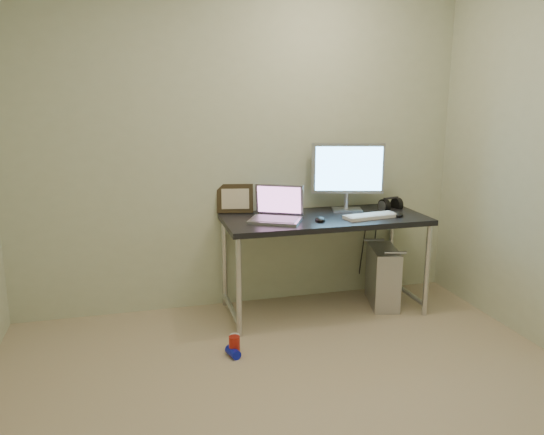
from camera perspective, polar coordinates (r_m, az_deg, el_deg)
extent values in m
plane|color=tan|center=(2.89, 4.60, -21.64)|extent=(3.50, 3.50, 0.00)
cube|color=beige|center=(4.08, -3.26, 7.53)|extent=(3.50, 0.02, 2.50)
cube|color=black|center=(4.00, 5.65, -0.17)|extent=(1.52, 0.66, 0.04)
cylinder|color=silver|center=(3.66, -3.59, -7.58)|extent=(0.04, 0.04, 0.71)
cylinder|color=silver|center=(4.20, -5.15, -4.84)|extent=(0.04, 0.04, 0.71)
cylinder|color=silver|center=(4.16, 16.34, -5.51)|extent=(0.04, 0.04, 0.71)
cylinder|color=silver|center=(4.64, 12.66, -3.35)|extent=(0.04, 0.04, 0.71)
cylinder|color=silver|center=(4.02, -4.35, -9.82)|extent=(0.04, 0.58, 0.04)
cylinder|color=silver|center=(4.49, 14.19, -7.73)|extent=(0.04, 0.58, 0.04)
cube|color=#A5A4A9|center=(4.34, 11.83, -6.21)|extent=(0.30, 0.48, 0.46)
cylinder|color=#B0B0B8|center=(4.10, 13.14, -3.71)|extent=(0.17, 0.06, 0.02)
cylinder|color=#B0B0B8|center=(4.42, 10.92, -2.39)|extent=(0.17, 0.06, 0.02)
cylinder|color=black|center=(4.51, 9.75, -3.12)|extent=(0.01, 0.16, 0.69)
cylinder|color=black|center=(4.53, 10.88, -3.34)|extent=(0.02, 0.11, 0.71)
cylinder|color=#A91C11|center=(3.52, -4.07, -13.61)|extent=(0.09, 0.09, 0.13)
cylinder|color=white|center=(3.57, -4.01, -13.28)|extent=(0.08, 0.08, 0.11)
cylinder|color=#0D16B7|center=(3.52, -4.21, -14.25)|extent=(0.09, 0.12, 0.06)
cube|color=#B0B0B8|center=(3.82, 0.34, -0.30)|extent=(0.44, 0.39, 0.02)
cube|color=gray|center=(3.82, 0.34, -0.14)|extent=(0.38, 0.33, 0.00)
cube|color=gray|center=(3.93, 0.79, 1.93)|extent=(0.34, 0.21, 0.23)
cube|color=#7B4774|center=(3.92, 0.82, 1.91)|extent=(0.30, 0.18, 0.20)
cube|color=#B0B0B8|center=(4.21, 8.07, 0.82)|extent=(0.26, 0.22, 0.02)
cylinder|color=#B0B0B8|center=(4.22, 7.99, 1.81)|extent=(0.04, 0.04, 0.12)
cube|color=#B0B0B8|center=(4.17, 8.16, 5.25)|extent=(0.55, 0.18, 0.39)
cube|color=#55A5E2|center=(4.15, 8.28, 5.20)|extent=(0.50, 0.14, 0.34)
cube|color=white|center=(4.00, 10.59, 0.15)|extent=(0.43, 0.20, 0.02)
ellipsoid|color=black|center=(4.10, 13.40, 0.44)|extent=(0.11, 0.14, 0.04)
ellipsoid|color=black|center=(3.85, 5.20, -0.08)|extent=(0.10, 0.13, 0.04)
cylinder|color=black|center=(4.32, 11.87, 1.27)|extent=(0.07, 0.12, 0.11)
cylinder|color=black|center=(4.38, 13.39, 1.35)|extent=(0.07, 0.12, 0.11)
cube|color=black|center=(4.34, 12.67, 2.06)|extent=(0.14, 0.05, 0.01)
cube|color=black|center=(4.10, -4.00, 2.05)|extent=(0.29, 0.13, 0.22)
cylinder|color=silver|center=(4.14, -0.75, 1.19)|extent=(0.01, 0.01, 0.08)
cylinder|color=white|center=(4.13, -0.75, 1.84)|extent=(0.04, 0.03, 0.04)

